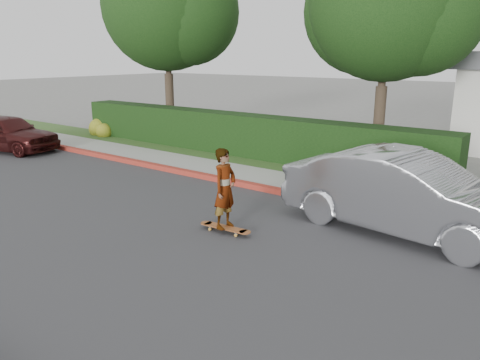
{
  "coord_description": "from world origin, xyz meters",
  "views": [
    {
      "loc": [
        6.98,
        -5.75,
        3.51
      ],
      "look_at": [
        1.39,
        1.67,
        1.0
      ],
      "focal_mm": 35.0,
      "sensor_mm": 36.0,
      "label": 1
    }
  ],
  "objects_px": {
    "skateboard": "(225,228)",
    "car_silver": "(406,194)",
    "car_maroon": "(7,133)",
    "skateboarder": "(225,189)"
  },
  "relations": [
    {
      "from": "skateboarder",
      "to": "car_maroon",
      "type": "height_order",
      "value": "skateboarder"
    },
    {
      "from": "skateboarder",
      "to": "car_silver",
      "type": "distance_m",
      "value": 3.6
    },
    {
      "from": "skateboard",
      "to": "car_silver",
      "type": "height_order",
      "value": "car_silver"
    },
    {
      "from": "car_silver",
      "to": "car_maroon",
      "type": "distance_m",
      "value": 14.5
    },
    {
      "from": "skateboard",
      "to": "car_maroon",
      "type": "relative_size",
      "value": 0.3
    },
    {
      "from": "car_silver",
      "to": "skateboarder",
      "type": "bearing_deg",
      "value": 133.5
    },
    {
      "from": "car_silver",
      "to": "skateboard",
      "type": "bearing_deg",
      "value": 133.5
    },
    {
      "from": "skateboard",
      "to": "car_silver",
      "type": "xyz_separation_m",
      "value": [
        2.87,
        2.17,
        0.72
      ]
    },
    {
      "from": "car_silver",
      "to": "car_maroon",
      "type": "height_order",
      "value": "car_silver"
    },
    {
      "from": "skateboarder",
      "to": "car_maroon",
      "type": "bearing_deg",
      "value": 80.09
    }
  ]
}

